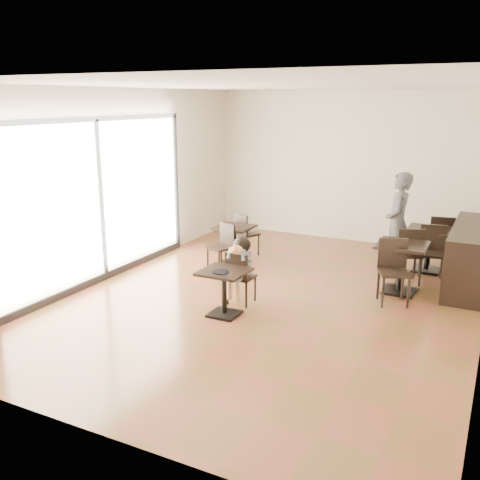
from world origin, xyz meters
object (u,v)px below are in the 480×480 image
Objects in this scene: child at (241,271)px; cafe_table_left at (234,244)px; adult_patron at (398,223)px; child_table at (224,293)px; child_chair at (241,277)px; chair_left_a at (247,234)px; chair_back_a at (440,240)px; cafe_table_mid at (401,268)px; chair_left_b at (220,248)px; chair_mid_b at (394,273)px; chair_mid_a at (407,254)px; cafe_table_back at (428,250)px; chair_back_b at (432,254)px.

cafe_table_left is at bearing 120.29° from child.
child_table is at bearing -39.75° from adult_patron.
child_chair is 0.79× the size of child.
chair_left_a is at bearing 114.10° from child.
cafe_table_mid is at bearing 68.76° from chair_back_a.
adult_patron is at bearing 15.68° from cafe_table_left.
chair_left_b is (-1.05, 1.25, -0.09)m from child.
cafe_table_mid reaches higher than cafe_table_left.
adult_patron is 1.85× the size of chair_mid_b.
chair_back_a reaches higher than child_table.
child_chair is 2.94m from chair_mid_a.
chair_mid_b is 1.15× the size of chair_left_a.
adult_patron is 2.11× the size of chair_left_b.
chair_back_a is at bearing 75.26° from cafe_table_back.
chair_left_b is at bearing -90.00° from cafe_table_left.
chair_left_a is at bearing -95.23° from adult_patron.
child_table is at bearing -140.24° from chair_back_b.
chair_mid_a is at bearing 45.47° from child.
child_chair is 3.38m from chair_back_b.
chair_mid_b is 1.03× the size of chair_back_a.
chair_back_b is at bearing 8.90° from cafe_table_left.
chair_mid_b is at bearing -115.57° from chair_back_b.
chair_left_a is (-3.34, -0.55, 0.03)m from cafe_table_back.
child is at bearing -59.71° from cafe_table_left.
child_chair is 1.01× the size of cafe_table_mid.
chair_back_a reaches higher than cafe_table_back.
chair_left_b is (-3.34, -1.65, 0.03)m from cafe_table_back.
cafe_table_left is at bearing 114.10° from child_table.
adult_patron reaches higher than chair_back_a.
child_table is 0.38× the size of adult_patron.
chair_mid_b reaches higher than cafe_table_left.
chair_mid_b reaches higher than chair_left_a.
chair_back_a is at bearing 58.65° from child_table.
cafe_table_mid is at bearing 45.47° from child_table.
chair_mid_b is (-0.23, -1.90, 0.09)m from cafe_table_back.
chair_back_a is (2.43, 3.99, 0.13)m from child_table.
child_chair reaches higher than cafe_table_back.
cafe_table_mid is at bearing -143.14° from child_chair.
chair_left_a reaches higher than cafe_table_left.
chair_back_a is (0.14, 0.55, 0.08)m from cafe_table_back.
child_table is 0.72× the size of chair_back_b.
cafe_table_mid is 0.86× the size of chair_back_b.
adult_patron is at bearing 55.50° from child.
chair_left_a is (-1.05, 2.90, 0.09)m from child_table.
adult_patron is 1.19m from cafe_table_mid.
child is 1.63m from chair_left_b.
adult_patron is at bearing 148.78° from chair_back_b.
child_table is 0.72× the size of chair_back_a.
chair_left_a is (-2.83, -0.25, -0.47)m from adult_patron.
chair_back_b reaches higher than chair_left_a.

